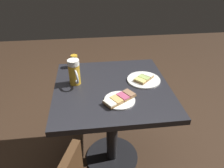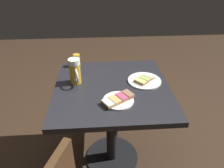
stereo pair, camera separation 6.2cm
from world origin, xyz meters
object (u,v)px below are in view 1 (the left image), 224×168
at_px(beer_glass_small, 74,61).
at_px(plate_far, 120,99).
at_px(plate_near, 144,79).
at_px(beer_mug, 74,73).

bearing_deg(beer_glass_small, plate_far, 30.08).
bearing_deg(plate_far, plate_near, 136.82).
height_order(plate_far, beer_glass_small, beer_glass_small).
relative_size(plate_far, beer_mug, 1.21).
relative_size(plate_far, beer_glass_small, 2.18).
distance_m(plate_far, beer_mug, 0.37).
distance_m(beer_mug, beer_glass_small, 0.26).
height_order(beer_mug, beer_glass_small, beer_mug).
xyz_separation_m(plate_far, beer_mug, (-0.23, -0.27, 0.08)).
height_order(plate_far, beer_mug, beer_mug).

